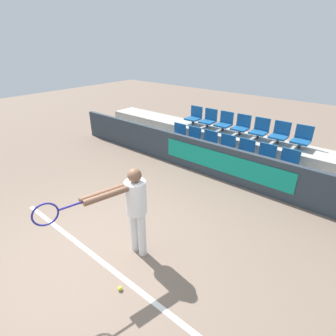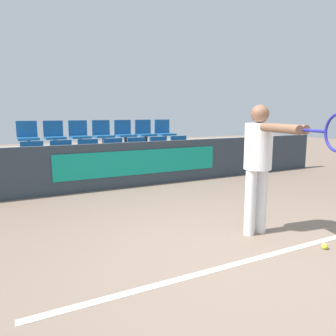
# 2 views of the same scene
# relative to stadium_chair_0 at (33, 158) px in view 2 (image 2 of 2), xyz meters

# --- Properties ---
(ground_plane) EXTENTS (30.00, 30.00, 0.00)m
(ground_plane) POSITION_rel_stadium_chair_0_xyz_m (1.63, -4.42, -0.62)
(ground_plane) COLOR #7A6656
(court_baseline) EXTENTS (4.44, 0.08, 0.01)m
(court_baseline) POSITION_rel_stadium_chair_0_xyz_m (1.63, -4.34, -0.62)
(court_baseline) COLOR white
(court_baseline) RESTS_ON ground
(barrier_wall) EXTENTS (10.21, 0.14, 0.89)m
(barrier_wall) POSITION_rel_stadium_chair_0_xyz_m (1.64, -0.63, -0.18)
(barrier_wall) COLOR #2D3842
(barrier_wall) RESTS_ON ground
(bleacher_tier_front) EXTENTS (9.81, 0.87, 0.37)m
(bleacher_tier_front) POSITION_rel_stadium_chair_0_xyz_m (1.63, -0.12, -0.44)
(bleacher_tier_front) COLOR #ADA89E
(bleacher_tier_front) RESTS_ON ground
(bleacher_tier_middle) EXTENTS (9.81, 0.87, 0.74)m
(bleacher_tier_middle) POSITION_rel_stadium_chair_0_xyz_m (1.63, 0.76, -0.25)
(bleacher_tier_middle) COLOR #ADA89E
(bleacher_tier_middle) RESTS_ON ground
(stadium_chair_0) EXTENTS (0.42, 0.43, 0.55)m
(stadium_chair_0) POSITION_rel_stadium_chair_0_xyz_m (0.00, 0.00, 0.00)
(stadium_chair_0) COLOR #333333
(stadium_chair_0) RESTS_ON bleacher_tier_front
(stadium_chair_1) EXTENTS (0.42, 0.43, 0.55)m
(stadium_chair_1) POSITION_rel_stadium_chair_0_xyz_m (0.54, 0.00, 0.00)
(stadium_chair_1) COLOR #333333
(stadium_chair_1) RESTS_ON bleacher_tier_front
(stadium_chair_2) EXTENTS (0.42, 0.43, 0.55)m
(stadium_chair_2) POSITION_rel_stadium_chair_0_xyz_m (1.09, 0.00, 0.00)
(stadium_chair_2) COLOR #333333
(stadium_chair_2) RESTS_ON bleacher_tier_front
(stadium_chair_3) EXTENTS (0.42, 0.43, 0.55)m
(stadium_chair_3) POSITION_rel_stadium_chair_0_xyz_m (1.63, 0.00, 0.00)
(stadium_chair_3) COLOR #333333
(stadium_chair_3) RESTS_ON bleacher_tier_front
(stadium_chair_4) EXTENTS (0.42, 0.43, 0.55)m
(stadium_chair_4) POSITION_rel_stadium_chair_0_xyz_m (2.17, 0.00, 0.00)
(stadium_chair_4) COLOR #333333
(stadium_chair_4) RESTS_ON bleacher_tier_front
(stadium_chair_5) EXTENTS (0.42, 0.43, 0.55)m
(stadium_chair_5) POSITION_rel_stadium_chair_0_xyz_m (2.71, 0.00, 0.00)
(stadium_chair_5) COLOR #333333
(stadium_chair_5) RESTS_ON bleacher_tier_front
(stadium_chair_6) EXTENTS (0.42, 0.43, 0.55)m
(stadium_chair_6) POSITION_rel_stadium_chair_0_xyz_m (3.26, 0.00, 0.00)
(stadium_chair_6) COLOR #333333
(stadium_chair_6) RESTS_ON bleacher_tier_front
(stadium_chair_7) EXTENTS (0.42, 0.43, 0.55)m
(stadium_chair_7) POSITION_rel_stadium_chair_0_xyz_m (0.00, 0.87, 0.37)
(stadium_chair_7) COLOR #333333
(stadium_chair_7) RESTS_ON bleacher_tier_middle
(stadium_chair_8) EXTENTS (0.42, 0.43, 0.55)m
(stadium_chair_8) POSITION_rel_stadium_chair_0_xyz_m (0.54, 0.87, 0.37)
(stadium_chair_8) COLOR #333333
(stadium_chair_8) RESTS_ON bleacher_tier_middle
(stadium_chair_9) EXTENTS (0.42, 0.43, 0.55)m
(stadium_chair_9) POSITION_rel_stadium_chair_0_xyz_m (1.09, 0.87, 0.37)
(stadium_chair_9) COLOR #333333
(stadium_chair_9) RESTS_ON bleacher_tier_middle
(stadium_chair_10) EXTENTS (0.42, 0.43, 0.55)m
(stadium_chair_10) POSITION_rel_stadium_chair_0_xyz_m (1.63, 0.87, 0.37)
(stadium_chair_10) COLOR #333333
(stadium_chair_10) RESTS_ON bleacher_tier_middle
(stadium_chair_11) EXTENTS (0.42, 0.43, 0.55)m
(stadium_chair_11) POSITION_rel_stadium_chair_0_xyz_m (2.17, 0.87, 0.37)
(stadium_chair_11) COLOR #333333
(stadium_chair_11) RESTS_ON bleacher_tier_middle
(stadium_chair_12) EXTENTS (0.42, 0.43, 0.55)m
(stadium_chair_12) POSITION_rel_stadium_chair_0_xyz_m (2.71, 0.87, 0.37)
(stadium_chair_12) COLOR #333333
(stadium_chair_12) RESTS_ON bleacher_tier_middle
(stadium_chair_13) EXTENTS (0.42, 0.43, 0.55)m
(stadium_chair_13) POSITION_rel_stadium_chair_0_xyz_m (3.26, 0.87, 0.37)
(stadium_chair_13) COLOR #333333
(stadium_chair_13) RESTS_ON bleacher_tier_middle
(tennis_player) EXTENTS (0.52, 1.54, 1.55)m
(tennis_player) POSITION_rel_stadium_chair_0_xyz_m (2.10, -3.86, 0.34)
(tennis_player) COLOR silver
(tennis_player) RESTS_ON ground
(tennis_ball) EXTENTS (0.07, 0.07, 0.07)m
(tennis_ball) POSITION_rel_stadium_chair_0_xyz_m (2.45, -4.50, -0.59)
(tennis_ball) COLOR #CCDB33
(tennis_ball) RESTS_ON ground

